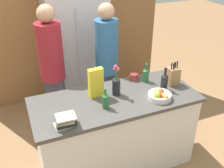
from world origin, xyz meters
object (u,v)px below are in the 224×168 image
knife_block (173,76)px  person_at_sink (52,67)px  book_stack (65,121)px  cereal_box (96,83)px  fruit_bowl (159,95)px  bottle_oil (106,100)px  refrigerator (77,46)px  coffee_mug (134,77)px  bottle_vinegar (164,81)px  flower_vase (116,84)px  bottle_wine (146,75)px  person_in_blue (107,61)px

knife_block → person_at_sink: person_at_sink is taller
book_stack → knife_block: bearing=11.6°
knife_block → cereal_box: size_ratio=0.87×
fruit_bowl → bottle_oil: bearing=173.4°
refrigerator → coffee_mug: refrigerator is taller
bottle_vinegar → fruit_bowl: bearing=-134.8°
flower_vase → cereal_box: bearing=166.1°
book_stack → person_at_sink: (0.10, 1.05, 0.04)m
coffee_mug → bottle_vinegar: 0.39m
fruit_bowl → bottle_wine: size_ratio=1.10×
flower_vase → bottle_vinegar: flower_vase is taller
refrigerator → bottle_oil: refrigerator is taller
cereal_box → bottle_vinegar: size_ratio=1.21×
bottle_oil → coffee_mug: bearing=38.1°
bottle_wine → person_in_blue: 0.60m
cereal_box → coffee_mug: 0.56m
refrigerator → person_at_sink: (-0.49, -0.64, 0.04)m
cereal_box → refrigerator: bearing=82.6°
refrigerator → cereal_box: (-0.17, -1.33, 0.11)m
cereal_box → bottle_wine: cereal_box is taller
bottle_wine → person_in_blue: size_ratio=0.13×
knife_block → person_at_sink: size_ratio=0.16×
refrigerator → coffee_mug: 1.22m
bottle_wine → book_stack: bearing=-157.3°
person_at_sink → bottle_vinegar: bearing=-18.8°
fruit_bowl → coffee_mug: fruit_bowl is taller
book_stack → bottle_oil: bottle_oil is taller
knife_block → coffee_mug: knife_block is taller
fruit_bowl → person_in_blue: (-0.22, 0.93, 0.03)m
cereal_box → bottle_vinegar: bearing=-12.3°
cereal_box → knife_block: bearing=-5.8°
coffee_mug → person_in_blue: person_in_blue is taller
refrigerator → flower_vase: 1.39m
bottle_wine → person_at_sink: bearing=147.2°
refrigerator → fruit_bowl: bearing=-75.9°
bottle_wine → person_in_blue: (-0.27, 0.54, -0.01)m
bottle_oil → person_at_sink: person_at_sink is taller
knife_block → person_in_blue: person_in_blue is taller
knife_block → book_stack: bearing=-168.4°
refrigerator → book_stack: (-0.59, -1.69, 0.00)m
knife_block → bottle_vinegar: (-0.16, -0.07, 0.00)m
person_in_blue → coffee_mug: bearing=-79.7°
knife_block → person_in_blue: bearing=125.9°
knife_block → book_stack: (-1.30, -0.27, -0.05)m
coffee_mug → book_stack: 1.07m
fruit_bowl → coffee_mug: (-0.06, 0.47, -0.00)m
knife_block → coffee_mug: 0.45m
knife_block → coffee_mug: size_ratio=2.23×
flower_vase → refrigerator: bearing=91.3°
bottle_oil → knife_block: bearing=9.6°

